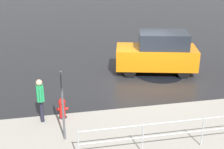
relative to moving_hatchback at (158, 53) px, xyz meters
The scene contains 7 objects.
ground_plane 1.64m from the moving_hatchback, 44.66° to the left, with size 60.00×60.00×0.00m, color black.
kerb_strip 5.28m from the moving_hatchback, 79.85° to the left, with size 24.00×3.20×0.04m, color gray.
moving_hatchback is the anchor object (origin of this frame).
fire_hydrant 6.20m from the moving_hatchback, 37.57° to the left, with size 0.42×0.31×0.80m.
pedestrian 6.79m from the moving_hatchback, 34.30° to the left, with size 0.27×0.57×1.62m.
sign_post 7.15m from the moving_hatchback, 46.68° to the left, with size 0.07×0.44×2.40m.
puddle_patch 1.06m from the moving_hatchback, 94.93° to the left, with size 2.41×2.41×0.01m, color black.
Camera 1 is at (4.16, 12.98, 5.71)m, focal length 50.00 mm.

